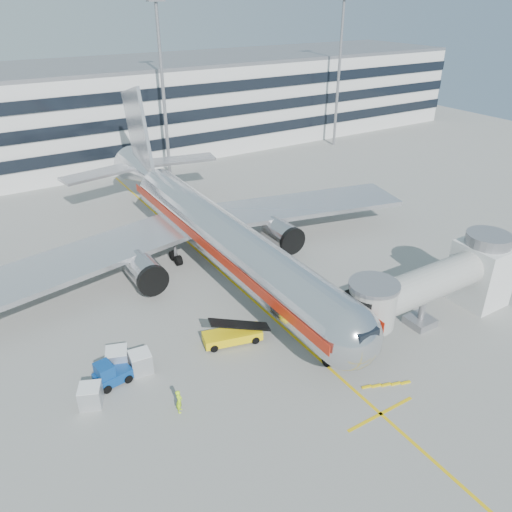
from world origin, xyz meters
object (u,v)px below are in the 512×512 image
main_jet (210,228)px  cargo_container_left (91,396)px  cargo_container_front (117,359)px  belt_loader (232,335)px  baggage_tug (110,374)px  cargo_container_right (141,362)px  ramp_worker (179,401)px

main_jet → cargo_container_left: bearing=-140.0°
cargo_container_front → belt_loader: bearing=-11.0°
baggage_tug → cargo_container_right: 2.45m
cargo_container_right → cargo_container_front: size_ratio=0.83×
cargo_container_front → ramp_worker: size_ratio=1.12×
main_jet → belt_loader: size_ratio=9.67×
belt_loader → cargo_container_front: belt_loader is taller
main_jet → cargo_container_front: (-14.04, -11.35, -3.36)m
main_jet → cargo_container_front: main_jet is taller
cargo_container_front → ramp_worker: ramp_worker is taller
belt_loader → ramp_worker: (-7.01, -4.94, 0.23)m
ramp_worker → cargo_container_left: bearing=82.4°
baggage_tug → cargo_container_right: (2.44, 0.20, -0.02)m
baggage_tug → cargo_container_left: bearing=-143.2°
belt_loader → cargo_container_front: 9.39m
ramp_worker → baggage_tug: bearing=61.3°
belt_loader → cargo_container_front: size_ratio=2.54×
cargo_container_front → baggage_tug: bearing=-125.0°
main_jet → ramp_worker: bearing=-123.2°
main_jet → ramp_worker: main_jet is taller
baggage_tug → cargo_container_left: size_ratio=1.42×
main_jet → cargo_container_right: (-12.61, -12.59, -3.39)m
baggage_tug → ramp_worker: 6.20m
ramp_worker → cargo_container_right: bearing=38.1°
main_jet → baggage_tug: size_ratio=17.95×
main_jet → cargo_container_left: size_ratio=25.53×
cargo_container_left → cargo_container_right: size_ratio=1.16×
cargo_container_left → ramp_worker: bearing=-37.6°
belt_loader → ramp_worker: belt_loader is taller
belt_loader → cargo_container_front: (-9.22, 1.80, 0.18)m
cargo_container_left → cargo_container_right: 4.57m
cargo_container_front → ramp_worker: 7.09m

